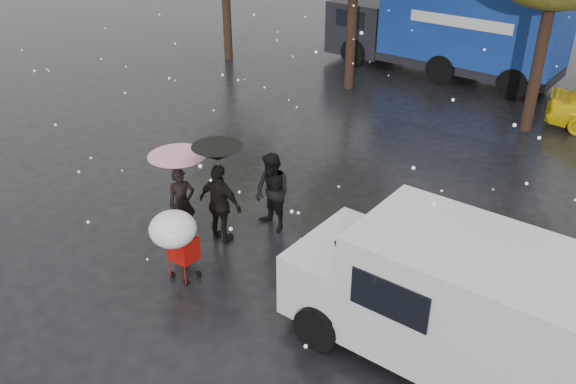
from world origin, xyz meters
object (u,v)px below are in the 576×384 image
Objects in this scene: white_van at (458,302)px; person_black at (220,204)px; blue_truck at (451,25)px; shopping_cart at (175,232)px; vendor_cart at (340,274)px; person_pink at (182,203)px.

person_black is at bearing 175.66° from white_van.
shopping_cart is at bearing -84.39° from blue_truck.
blue_truck is (-1.11, 12.98, 0.91)m from person_black.
white_van is (2.06, -0.03, 0.43)m from vendor_cart.
shopping_cart is (0.31, -1.50, 0.21)m from person_black.
white_van reaches higher than person_pink.
vendor_cart is at bearing 22.48° from shopping_cart.
blue_truck is at bearing 29.99° from person_pink.
vendor_cart is (3.81, -0.03, -0.03)m from person_pink.
person_pink is 5.88m from white_van.
person_pink is 0.99× the size of vendor_cart.
shopping_cart is at bearing -167.02° from white_van.
person_black is 1.54m from shopping_cart.
person_black is 1.12× the size of vendor_cart.
vendor_cart is at bearing -62.03° from person_pink.
white_van is 0.59× the size of blue_truck.
shopping_cart is 14.57m from blue_truck.
person_black is at bearing 101.89° from shopping_cart.
person_pink is 1.03× the size of shopping_cart.
vendor_cart is (3.06, -0.36, -0.12)m from person_black.
white_van is 14.76m from blue_truck.
blue_truck is at bearing 95.61° from shopping_cart.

